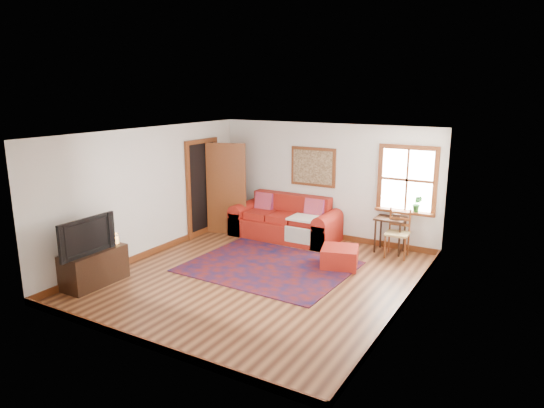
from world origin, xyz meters
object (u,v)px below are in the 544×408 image
Objects in this scene: red_leather_sofa at (286,224)px; ladder_back_chair at (398,231)px; side_table at (390,224)px; media_cabinet at (94,267)px; red_ottoman at (340,257)px.

red_leather_sofa is 2.48m from ladder_back_chair.
side_table reaches higher than media_cabinet.
side_table is 0.65× the size of media_cabinet.
ladder_back_chair reaches higher than media_cabinet.
media_cabinet is (-3.78, -4.10, -0.29)m from side_table.
ladder_back_chair is 0.87× the size of media_cabinet.
red_leather_sofa reaches higher than media_cabinet.
ladder_back_chair is (2.48, 0.01, 0.20)m from red_leather_sofa.
red_leather_sofa is 2.30m from side_table.
media_cabinet is at bearing -132.69° from side_table.
ladder_back_chair reaches higher than red_ottoman.
red_leather_sofa is 2.05m from red_ottoman.
red_leather_sofa is at bearing -179.66° from ladder_back_chair.
media_cabinet is at bearing -111.06° from red_leather_sofa.
side_table is at bearing 47.31° from media_cabinet.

